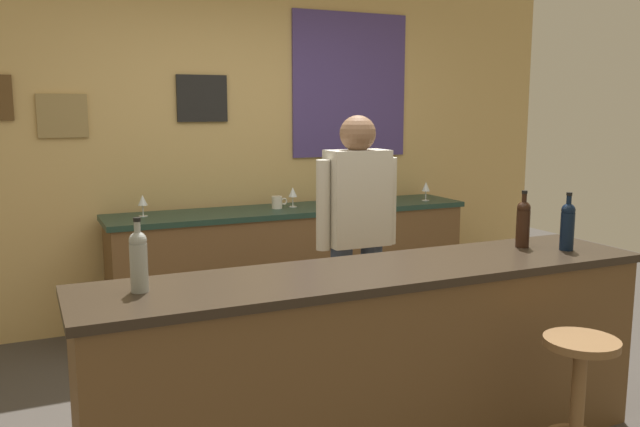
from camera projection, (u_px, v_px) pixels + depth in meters
ground_plane at (340, 417)px, 3.57m from camera, size 10.00×10.00×0.00m
back_wall at (229, 140)px, 5.18m from camera, size 6.00×0.09×2.80m
bar_counter at (377, 362)px, 3.14m from camera, size 2.77×0.60×0.92m
side_counter at (293, 264)px, 5.15m from camera, size 2.82×0.56×0.90m
bartender at (357, 232)px, 3.88m from camera, size 0.52×0.21×1.62m
bar_stool at (579, 387)px, 2.86m from camera, size 0.32×0.32×0.68m
wine_bottle_a at (139, 259)px, 2.66m from camera, size 0.07×0.07×0.31m
wine_bottle_b at (523, 222)px, 3.52m from camera, size 0.07×0.07×0.31m
wine_bottle_c at (568, 225)px, 3.45m from camera, size 0.07×0.07×0.31m
wine_glass_a at (143, 201)px, 4.65m from camera, size 0.07×0.07×0.16m
wine_glass_b at (293, 193)px, 5.11m from camera, size 0.07×0.07×0.16m
wine_glass_c at (372, 188)px, 5.40m from camera, size 0.07×0.07×0.16m
wine_glass_d at (426, 187)px, 5.46m from camera, size 0.07×0.07×0.16m
coffee_mug at (277, 202)px, 5.04m from camera, size 0.12×0.08×0.09m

